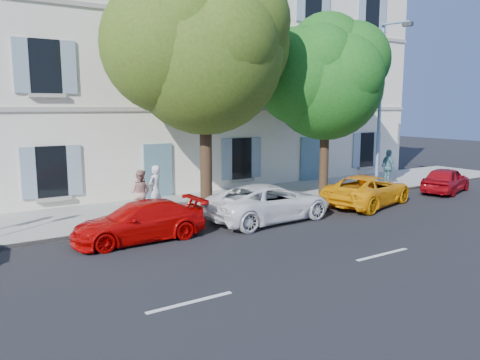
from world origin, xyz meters
TOP-DOWN VIEW (x-y plane):
  - ground at (0.00, 0.00)m, footprint 90.00×90.00m
  - sidewalk at (0.00, 4.45)m, footprint 36.00×4.50m
  - kerb at (0.00, 2.28)m, footprint 36.00×0.16m
  - building at (0.00, 10.20)m, footprint 28.00×7.00m
  - car_red_coupe at (-5.20, 1.04)m, footprint 4.15×1.70m
  - car_white_coupe at (-0.31, 0.94)m, footprint 4.95×2.49m
  - car_yellow_supercar at (4.72, 0.85)m, footprint 5.04×3.30m
  - car_red_hatchback at (10.17, 0.87)m, footprint 3.91×2.48m
  - tree_left at (-1.73, 3.08)m, footprint 5.80×5.80m
  - tree_right at (4.45, 3.25)m, footprint 5.02×5.02m
  - street_lamp at (7.46, 2.62)m, footprint 0.43×1.66m
  - pedestrian_a at (-3.57, 3.68)m, footprint 0.79×0.71m
  - pedestrian_b at (-4.18, 3.62)m, footprint 1.04×1.03m
  - pedestrian_c at (9.01, 3.37)m, footprint 0.72×1.13m

SIDE VIEW (x-z plane):
  - ground at x=0.00m, z-range 0.00..0.00m
  - sidewalk at x=0.00m, z-range 0.00..0.15m
  - kerb at x=0.00m, z-range 0.00..0.16m
  - car_red_coupe at x=-5.20m, z-range 0.00..1.20m
  - car_red_hatchback at x=10.17m, z-range 0.00..1.24m
  - car_yellow_supercar at x=4.72m, z-range 0.00..1.29m
  - car_white_coupe at x=-0.31m, z-range 0.00..1.34m
  - pedestrian_b at x=-4.18m, z-range 0.15..1.84m
  - pedestrian_c at x=9.01m, z-range 0.15..1.95m
  - pedestrian_a at x=-3.57m, z-range 0.15..1.95m
  - street_lamp at x=7.46m, z-range 0.66..8.37m
  - tree_right at x=4.45m, z-range 1.24..8.97m
  - tree_left at x=-1.73m, z-range 1.44..10.43m
  - building at x=0.00m, z-range 0.00..12.00m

